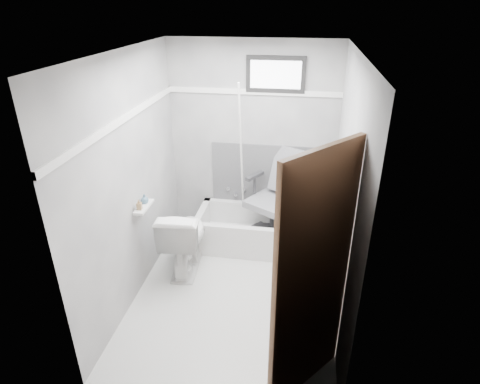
% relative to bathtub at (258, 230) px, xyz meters
% --- Properties ---
extents(floor, '(2.60, 2.60, 0.00)m').
position_rel_bathtub_xyz_m(floor, '(-0.13, -0.93, -0.21)').
color(floor, white).
rests_on(floor, ground).
extents(ceiling, '(2.60, 2.60, 0.00)m').
position_rel_bathtub_xyz_m(ceiling, '(-0.13, -0.93, 2.19)').
color(ceiling, silver).
rests_on(ceiling, floor).
extents(wall_back, '(2.00, 0.02, 2.40)m').
position_rel_bathtub_xyz_m(wall_back, '(-0.13, 0.37, 0.99)').
color(wall_back, slate).
rests_on(wall_back, floor).
extents(wall_front, '(2.00, 0.02, 2.40)m').
position_rel_bathtub_xyz_m(wall_front, '(-0.13, -2.23, 0.99)').
color(wall_front, slate).
rests_on(wall_front, floor).
extents(wall_left, '(0.02, 2.60, 2.40)m').
position_rel_bathtub_xyz_m(wall_left, '(-1.13, -0.93, 0.99)').
color(wall_left, slate).
rests_on(wall_left, floor).
extents(wall_right, '(0.02, 2.60, 2.40)m').
position_rel_bathtub_xyz_m(wall_right, '(0.87, -0.93, 0.99)').
color(wall_right, slate).
rests_on(wall_right, floor).
extents(bathtub, '(1.50, 0.70, 0.42)m').
position_rel_bathtub_xyz_m(bathtub, '(0.00, 0.00, 0.00)').
color(bathtub, silver).
rests_on(bathtub, floor).
extents(office_chair, '(0.86, 0.86, 1.09)m').
position_rel_bathtub_xyz_m(office_chair, '(0.16, 0.04, 0.45)').
color(office_chair, slate).
rests_on(office_chair, bathtub).
extents(toilet, '(0.49, 0.82, 0.78)m').
position_rel_bathtub_xyz_m(toilet, '(-0.75, -0.59, 0.18)').
color(toilet, white).
rests_on(toilet, floor).
extents(door, '(0.78, 0.78, 2.00)m').
position_rel_bathtub_xyz_m(door, '(0.85, -2.21, 0.79)').
color(door, brown).
rests_on(door, floor).
extents(window, '(0.66, 0.04, 0.40)m').
position_rel_bathtub_xyz_m(window, '(0.12, 0.36, 1.81)').
color(window, black).
rests_on(window, wall_back).
extents(backerboard, '(1.50, 0.02, 0.78)m').
position_rel_bathtub_xyz_m(backerboard, '(0.12, 0.36, 0.59)').
color(backerboard, '#4C4C4F').
rests_on(backerboard, wall_back).
extents(trim_back, '(2.00, 0.02, 0.06)m').
position_rel_bathtub_xyz_m(trim_back, '(-0.13, 0.36, 1.61)').
color(trim_back, white).
rests_on(trim_back, wall_back).
extents(trim_left, '(0.02, 2.60, 0.06)m').
position_rel_bathtub_xyz_m(trim_left, '(-1.12, -0.93, 1.61)').
color(trim_left, white).
rests_on(trim_left, wall_left).
extents(pole, '(0.02, 0.44, 1.91)m').
position_rel_bathtub_xyz_m(pole, '(-0.23, 0.13, 0.84)').
color(pole, silver).
rests_on(pole, bathtub).
extents(shelf, '(0.10, 0.32, 0.02)m').
position_rel_bathtub_xyz_m(shelf, '(-1.06, -0.86, 0.69)').
color(shelf, silver).
rests_on(shelf, wall_left).
extents(soap_bottle_a, '(0.05, 0.05, 0.10)m').
position_rel_bathtub_xyz_m(soap_bottle_a, '(-1.07, -0.94, 0.76)').
color(soap_bottle_a, olive).
rests_on(soap_bottle_a, shelf).
extents(soap_bottle_b, '(0.11, 0.11, 0.10)m').
position_rel_bathtub_xyz_m(soap_bottle_b, '(-1.07, -0.80, 0.75)').
color(soap_bottle_b, '#476B83').
rests_on(soap_bottle_b, shelf).
extents(faucet, '(0.26, 0.10, 0.16)m').
position_rel_bathtub_xyz_m(faucet, '(-0.33, 0.34, 0.34)').
color(faucet, silver).
rests_on(faucet, wall_back).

